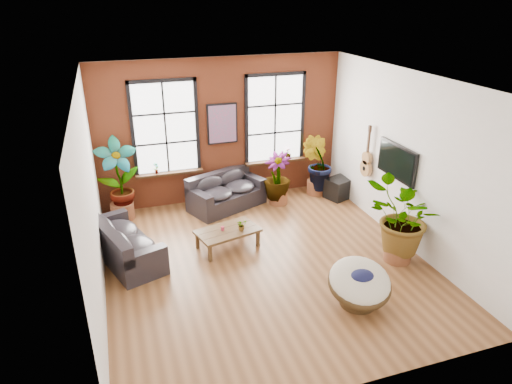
% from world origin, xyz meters
% --- Properties ---
extents(room, '(6.04, 6.54, 3.54)m').
position_xyz_m(room, '(0.00, 0.15, 1.75)').
color(room, brown).
rests_on(room, ground).
extents(sofa_back, '(2.02, 1.53, 0.84)m').
position_xyz_m(sofa_back, '(-0.09, 2.70, 0.38)').
color(sofa_back, black).
rests_on(sofa_back, ground).
extents(sofa_left, '(1.46, 2.19, 0.80)m').
position_xyz_m(sofa_left, '(-2.61, 0.97, 0.36)').
color(sofa_left, black).
rests_on(sofa_left, ground).
extents(coffee_table, '(1.38, 0.99, 0.48)m').
position_xyz_m(coffee_table, '(-0.55, 0.79, 0.35)').
color(coffee_table, '#432E18').
rests_on(coffee_table, ground).
extents(papasan_chair, '(1.21, 1.23, 0.79)m').
position_xyz_m(papasan_chair, '(1.06, -1.70, 0.41)').
color(papasan_chair, '#3E2B16').
rests_on(papasan_chair, ground).
extents(poster, '(0.74, 0.06, 0.98)m').
position_xyz_m(poster, '(0.00, 3.18, 1.95)').
color(poster, black).
rests_on(poster, room).
extents(tv_wall_unit, '(0.13, 1.86, 1.20)m').
position_xyz_m(tv_wall_unit, '(2.93, 0.60, 1.54)').
color(tv_wall_unit, black).
rests_on(tv_wall_unit, room).
extents(media_box, '(0.76, 0.70, 0.52)m').
position_xyz_m(media_box, '(2.78, 2.30, 0.26)').
color(media_box, black).
rests_on(media_box, ground).
extents(pot_back_left, '(0.61, 0.61, 0.39)m').
position_xyz_m(pot_back_left, '(-2.53, 2.81, 0.19)').
color(pot_back_left, brown).
rests_on(pot_back_left, ground).
extents(pot_back_right, '(0.66, 0.66, 0.37)m').
position_xyz_m(pot_back_right, '(2.36, 2.73, 0.18)').
color(pot_back_right, brown).
rests_on(pot_back_right, ground).
extents(pot_right_wall, '(0.62, 0.62, 0.39)m').
position_xyz_m(pot_right_wall, '(2.49, -0.72, 0.19)').
color(pot_right_wall, brown).
rests_on(pot_right_wall, ground).
extents(pot_mid, '(0.60, 0.60, 0.33)m').
position_xyz_m(pot_mid, '(1.20, 2.46, 0.17)').
color(pot_mid, brown).
rests_on(pot_mid, ground).
extents(floor_plant_back_left, '(1.02, 0.77, 1.78)m').
position_xyz_m(floor_plant_back_left, '(-2.52, 2.83, 1.04)').
color(floor_plant_back_left, '#1D4612').
rests_on(floor_plant_back_left, ground).
extents(floor_plant_back_right, '(0.97, 0.95, 1.37)m').
position_xyz_m(floor_plant_back_right, '(2.33, 2.70, 0.84)').
color(floor_plant_back_right, '#1D4612').
rests_on(floor_plant_back_right, ground).
extents(floor_plant_right_wall, '(1.58, 1.45, 1.49)m').
position_xyz_m(floor_plant_right_wall, '(2.48, -0.73, 0.90)').
color(floor_plant_right_wall, '#1D4612').
rests_on(floor_plant_right_wall, ground).
extents(floor_plant_mid, '(0.92, 0.92, 1.17)m').
position_xyz_m(floor_plant_mid, '(1.16, 2.48, 0.72)').
color(floor_plant_mid, '#1D4612').
rests_on(floor_plant_mid, ground).
extents(table_plant, '(0.25, 0.23, 0.23)m').
position_xyz_m(table_plant, '(-0.27, 0.70, 0.52)').
color(table_plant, '#1D4612').
rests_on(table_plant, coffee_table).
extents(sill_plant_left, '(0.17, 0.17, 0.27)m').
position_xyz_m(sill_plant_left, '(-1.65, 3.13, 1.04)').
color(sill_plant_left, '#1D4612').
rests_on(sill_plant_left, room).
extents(sill_plant_right, '(0.19, 0.19, 0.27)m').
position_xyz_m(sill_plant_right, '(1.70, 3.13, 1.04)').
color(sill_plant_right, '#1D4612').
rests_on(sill_plant_right, room).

